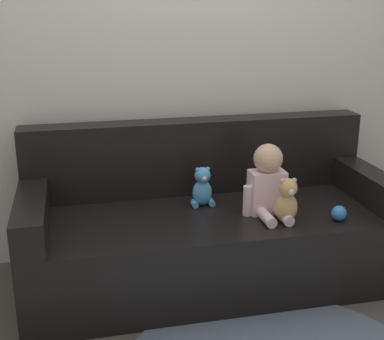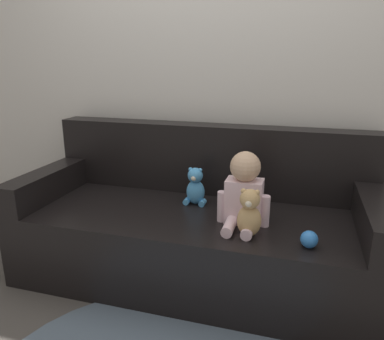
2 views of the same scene
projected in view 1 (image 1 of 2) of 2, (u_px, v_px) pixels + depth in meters
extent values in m
plane|color=#4C4742|center=(209.00, 280.00, 3.24)|extent=(12.00, 12.00, 0.00)
cube|color=silver|center=(190.00, 53.00, 3.33)|extent=(8.00, 0.05, 2.60)
cube|color=black|center=(209.00, 246.00, 3.17)|extent=(2.13, 0.89, 0.45)
cube|color=black|center=(196.00, 156.00, 3.36)|extent=(2.13, 0.18, 0.46)
cube|color=black|center=(32.00, 210.00, 2.86)|extent=(0.16, 0.89, 0.18)
cube|color=black|center=(365.00, 183.00, 3.28)|extent=(0.16, 0.89, 0.18)
cube|color=silver|center=(267.00, 192.00, 3.04)|extent=(0.20, 0.13, 0.25)
sphere|color=tan|center=(268.00, 158.00, 2.98)|extent=(0.17, 0.17, 0.17)
cylinder|color=silver|center=(267.00, 218.00, 2.92)|extent=(0.06, 0.17, 0.06)
cylinder|color=silver|center=(284.00, 216.00, 2.94)|extent=(0.06, 0.17, 0.06)
cylinder|color=silver|center=(248.00, 201.00, 3.01)|extent=(0.05, 0.05, 0.17)
cylinder|color=silver|center=(287.00, 197.00, 3.06)|extent=(0.05, 0.05, 0.17)
ellipsoid|color=tan|center=(286.00, 208.00, 2.91)|extent=(0.12, 0.10, 0.17)
sphere|color=tan|center=(288.00, 188.00, 2.87)|extent=(0.10, 0.10, 0.10)
sphere|color=tan|center=(282.00, 181.00, 2.85)|extent=(0.03, 0.03, 0.03)
sphere|color=tan|center=(294.00, 180.00, 2.86)|extent=(0.03, 0.03, 0.03)
sphere|color=beige|center=(291.00, 192.00, 2.83)|extent=(0.04, 0.04, 0.04)
ellipsoid|color=#4C9EDB|center=(202.00, 193.00, 3.16)|extent=(0.12, 0.09, 0.16)
sphere|color=#4C9EDB|center=(203.00, 175.00, 3.12)|extent=(0.09, 0.09, 0.09)
sphere|color=#4C9EDB|center=(197.00, 170.00, 3.10)|extent=(0.03, 0.03, 0.03)
sphere|color=#4C9EDB|center=(208.00, 169.00, 3.12)|extent=(0.03, 0.03, 0.03)
sphere|color=beige|center=(204.00, 178.00, 3.09)|extent=(0.03, 0.03, 0.03)
cylinder|color=#4C9EDB|center=(195.00, 204.00, 3.15)|extent=(0.04, 0.06, 0.04)
cylinder|color=#4C9EDB|center=(211.00, 202.00, 3.17)|extent=(0.04, 0.06, 0.04)
sphere|color=#337FDB|center=(339.00, 213.00, 2.95)|extent=(0.08, 0.08, 0.08)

